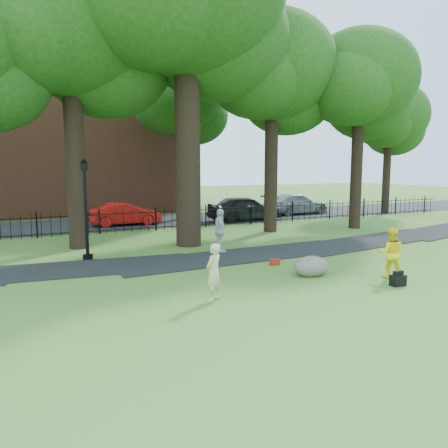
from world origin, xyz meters
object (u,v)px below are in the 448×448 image
big_tree (188,7)px  red_sedan (125,214)px  lamppost (86,211)px  boulder (311,265)px  woman (214,272)px  man (391,253)px

big_tree → red_sedan: bearing=98.4°
lamppost → red_sedan: lamppost is taller
boulder → lamppost: 8.44m
woman → boulder: size_ratio=1.28×
boulder → lamppost: bearing=137.9°
big_tree → woman: big_tree is taller
woman → boulder: 4.12m
red_sedan → man: bearing=-162.0°
man → red_sedan: size_ratio=0.38×
big_tree → lamppost: (-4.67, -1.29, -8.29)m
lamppost → boulder: bearing=-41.1°
big_tree → lamppost: big_tree is taller
man → red_sedan: bearing=-32.6°
woman → boulder: woman is taller
woman → man: man is taller
big_tree → woman: bearing=-107.3°
big_tree → red_sedan: big_tree is taller
lamppost → red_sedan: (3.53, 9.01, -1.17)m
boulder → woman: bearing=-164.8°
red_sedan → boulder: bearing=-168.1°
boulder → man: bearing=-33.8°
woman → red_sedan: bearing=-126.9°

